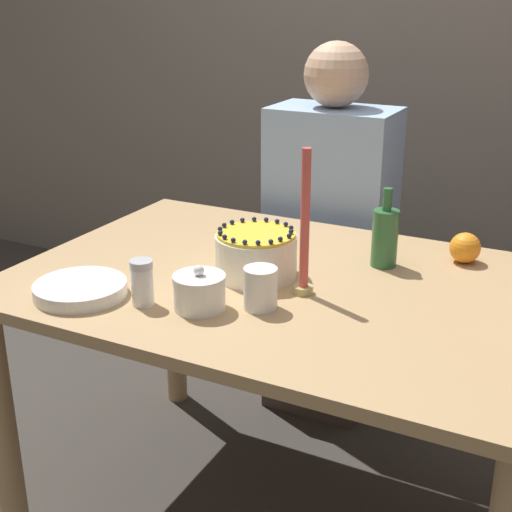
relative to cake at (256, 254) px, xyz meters
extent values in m
cube|color=slate|center=(0.08, 1.41, 0.52)|extent=(8.00, 0.05, 2.60)
cube|color=tan|center=(0.08, 0.01, -0.07)|extent=(1.33, 0.91, 0.03)
cylinder|color=tan|center=(-0.53, -0.39, -0.44)|extent=(0.07, 0.07, 0.70)
cylinder|color=tan|center=(-0.53, 0.41, -0.44)|extent=(0.07, 0.07, 0.70)
cylinder|color=white|center=(0.00, 0.00, 0.00)|extent=(0.20, 0.20, 0.11)
cylinder|color=yellow|center=(0.00, 0.00, 0.05)|extent=(0.19, 0.19, 0.01)
sphere|color=#191E3D|center=(0.09, 0.00, 0.06)|extent=(0.01, 0.01, 0.01)
sphere|color=#191E3D|center=(0.08, 0.03, 0.06)|extent=(0.01, 0.01, 0.01)
sphere|color=#191E3D|center=(0.07, 0.06, 0.06)|extent=(0.01, 0.01, 0.01)
sphere|color=#191E3D|center=(0.04, 0.08, 0.06)|extent=(0.01, 0.01, 0.01)
sphere|color=#191E3D|center=(0.02, 0.09, 0.06)|extent=(0.01, 0.01, 0.01)
sphere|color=#191E3D|center=(-0.02, 0.09, 0.06)|extent=(0.01, 0.01, 0.01)
sphere|color=#191E3D|center=(-0.04, 0.08, 0.06)|extent=(0.01, 0.01, 0.01)
sphere|color=#191E3D|center=(-0.07, 0.06, 0.06)|extent=(0.01, 0.01, 0.01)
sphere|color=#191E3D|center=(-0.08, 0.03, 0.06)|extent=(0.01, 0.01, 0.01)
sphere|color=#191E3D|center=(-0.09, 0.00, 0.06)|extent=(0.01, 0.01, 0.01)
sphere|color=#191E3D|center=(-0.08, -0.03, 0.06)|extent=(0.01, 0.01, 0.01)
sphere|color=#191E3D|center=(-0.07, -0.06, 0.06)|extent=(0.01, 0.01, 0.01)
sphere|color=#191E3D|center=(-0.04, -0.08, 0.06)|extent=(0.01, 0.01, 0.01)
sphere|color=#191E3D|center=(-0.02, -0.09, 0.06)|extent=(0.01, 0.01, 0.01)
sphere|color=#191E3D|center=(0.02, -0.09, 0.06)|extent=(0.01, 0.01, 0.01)
sphere|color=#191E3D|center=(0.04, -0.08, 0.06)|extent=(0.01, 0.01, 0.01)
sphere|color=#191E3D|center=(0.07, -0.06, 0.06)|extent=(0.01, 0.01, 0.01)
sphere|color=#191E3D|center=(0.08, -0.03, 0.06)|extent=(0.01, 0.01, 0.01)
cylinder|color=white|center=(-0.02, -0.23, -0.02)|extent=(0.12, 0.12, 0.07)
cylinder|color=white|center=(-0.02, -0.23, 0.02)|extent=(0.12, 0.12, 0.01)
sphere|color=white|center=(-0.02, -0.23, 0.04)|extent=(0.02, 0.02, 0.02)
cylinder|color=white|center=(-0.15, -0.27, -0.01)|extent=(0.05, 0.05, 0.09)
cylinder|color=silver|center=(-0.15, -0.27, 0.04)|extent=(0.05, 0.05, 0.02)
cylinder|color=white|center=(-0.31, -0.29, -0.05)|extent=(0.22, 0.22, 0.01)
cylinder|color=white|center=(-0.31, -0.29, -0.04)|extent=(0.22, 0.22, 0.01)
cylinder|color=white|center=(-0.31, -0.29, -0.04)|extent=(0.22, 0.22, 0.01)
cylinder|color=white|center=(-0.31, -0.29, -0.03)|extent=(0.22, 0.22, 0.01)
cylinder|color=tan|center=(0.15, -0.04, -0.05)|extent=(0.05, 0.05, 0.02)
cylinder|color=#CC4C47|center=(0.15, -0.04, 0.12)|extent=(0.02, 0.02, 0.33)
cylinder|color=#2D6638|center=(0.26, 0.21, 0.02)|extent=(0.07, 0.07, 0.15)
cylinder|color=#2D6638|center=(0.26, 0.21, 0.12)|extent=(0.02, 0.02, 0.06)
cylinder|color=white|center=(0.09, -0.16, -0.01)|extent=(0.08, 0.08, 0.10)
sphere|color=orange|center=(0.44, 0.33, -0.02)|extent=(0.08, 0.08, 0.08)
cube|color=#473D33|center=(-0.06, 0.67, -0.56)|extent=(0.34, 0.34, 0.45)
cube|color=#99B7E0|center=(-0.06, 0.67, -0.04)|extent=(0.40, 0.24, 0.59)
sphere|color=#D8AD8C|center=(-0.06, 0.67, 0.36)|extent=(0.20, 0.20, 0.20)
camera|label=1|loc=(0.74, -1.46, 0.62)|focal=50.00mm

